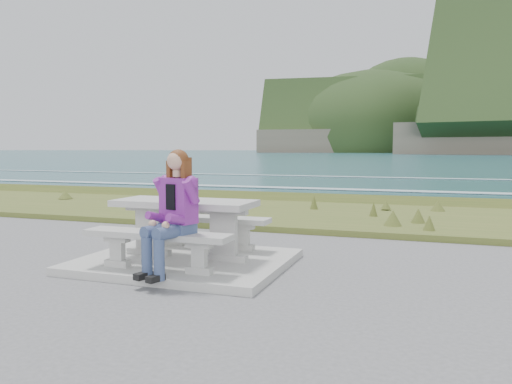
# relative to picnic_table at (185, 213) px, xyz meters

# --- Properties ---
(concrete_slab) EXTENTS (2.60, 2.10, 0.10)m
(concrete_slab) POSITION_rel_picnic_table_xyz_m (-0.00, 0.00, -0.63)
(concrete_slab) COLOR gray
(concrete_slab) RESTS_ON ground
(picnic_table) EXTENTS (1.80, 0.75, 0.75)m
(picnic_table) POSITION_rel_picnic_table_xyz_m (0.00, 0.00, 0.00)
(picnic_table) COLOR gray
(picnic_table) RESTS_ON concrete_slab
(bench_landward) EXTENTS (1.80, 0.35, 0.45)m
(bench_landward) POSITION_rel_picnic_table_xyz_m (0.00, -0.70, -0.23)
(bench_landward) COLOR gray
(bench_landward) RESTS_ON concrete_slab
(bench_seaward) EXTENTS (1.80, 0.35, 0.45)m
(bench_seaward) POSITION_rel_picnic_table_xyz_m (0.00, 0.70, -0.23)
(bench_seaward) COLOR gray
(bench_seaward) RESTS_ON concrete_slab
(grass_verge) EXTENTS (160.00, 4.50, 0.22)m
(grass_verge) POSITION_rel_picnic_table_xyz_m (-0.00, 5.00, -0.68)
(grass_verge) COLOR #425821
(grass_verge) RESTS_ON ground
(shore_drop) EXTENTS (160.00, 0.80, 2.20)m
(shore_drop) POSITION_rel_picnic_table_xyz_m (-0.00, 7.90, -0.68)
(shore_drop) COLOR brown
(shore_drop) RESTS_ON ground
(ocean) EXTENTS (1600.00, 1600.00, 0.09)m
(ocean) POSITION_rel_picnic_table_xyz_m (-0.00, 25.09, -2.42)
(ocean) COLOR #1E4E57
(ocean) RESTS_ON ground
(seated_woman) EXTENTS (0.56, 0.77, 1.40)m
(seated_woman) POSITION_rel_picnic_table_xyz_m (0.24, -0.83, -0.07)
(seated_woman) COLOR navy
(seated_woman) RESTS_ON concrete_slab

